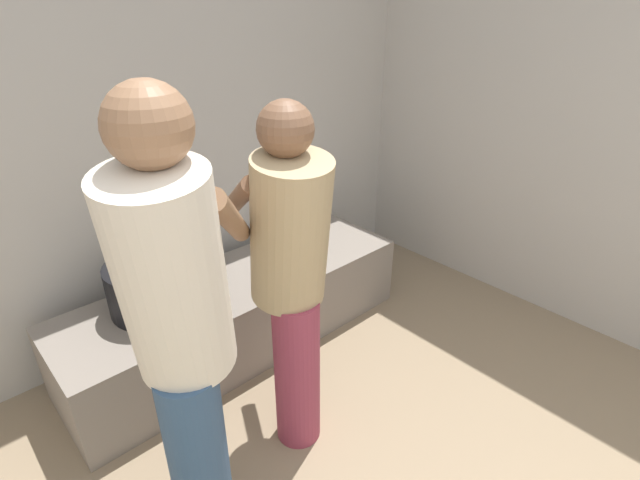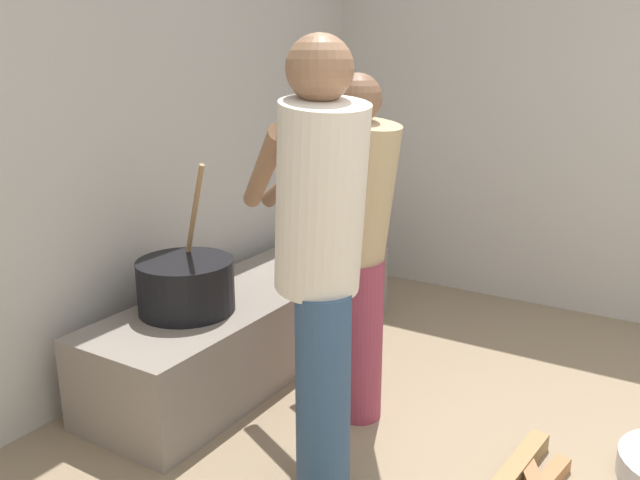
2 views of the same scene
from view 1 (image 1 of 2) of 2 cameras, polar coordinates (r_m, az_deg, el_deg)
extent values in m
cube|color=#ADA8A0|center=(2.62, -30.67, 9.74)|extent=(5.07, 0.20, 2.42)
cube|color=slate|center=(2.81, -9.46, -8.29)|extent=(1.98, 0.60, 0.43)
cylinder|color=black|center=(2.50, -19.17, -5.11)|extent=(0.45, 0.45, 0.25)
cylinder|color=#937047|center=(2.38, -18.64, 2.13)|extent=(0.12, 0.24, 0.51)
cylinder|color=navy|center=(1.85, -14.18, -24.53)|extent=(0.20, 0.20, 0.80)
cylinder|color=beige|center=(1.39, -17.26, -4.41)|extent=(0.48, 0.49, 0.68)
sphere|color=brown|center=(1.25, -19.84, 12.73)|extent=(0.22, 0.22, 0.22)
cylinder|color=brown|center=(1.55, -10.72, 2.52)|extent=(0.37, 0.42, 0.37)
cylinder|color=brown|center=(1.61, -20.28, 2.25)|extent=(0.37, 0.42, 0.37)
cylinder|color=#8C3347|center=(2.16, -2.75, -15.44)|extent=(0.20, 0.20, 0.74)
cylinder|color=tan|center=(1.81, -3.62, 0.95)|extent=(0.39, 0.44, 0.63)
sphere|color=brown|center=(1.68, -4.16, 13.09)|extent=(0.20, 0.20, 0.20)
cylinder|color=brown|center=(2.02, -2.88, 5.86)|extent=(0.18, 0.45, 0.34)
cylinder|color=brown|center=(1.93, -10.15, 4.42)|extent=(0.18, 0.45, 0.34)
camera|label=2|loc=(1.37, -125.53, -26.92)|focal=36.53mm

